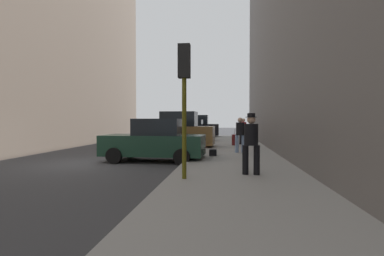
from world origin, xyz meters
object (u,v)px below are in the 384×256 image
(parked_black_suv, at_px, (196,127))
(traffic_light, at_px, (184,82))
(pedestrian_in_red_jacket, at_px, (243,130))
(rolling_suitcase, at_px, (235,140))
(parked_bronze_suv, at_px, (177,132))
(pedestrian_with_fedora, at_px, (251,141))
(duffel_bag, at_px, (213,152))
(pedestrian_in_jeans, at_px, (240,133))
(parked_dark_green_sedan, at_px, (155,141))
(parked_silver_sedan, at_px, (188,131))
(fire_hydrant, at_px, (202,146))

(parked_black_suv, height_order, traffic_light, traffic_light)
(pedestrian_in_red_jacket, distance_m, rolling_suitcase, 1.01)
(parked_bronze_suv, distance_m, traffic_light, 10.24)
(pedestrian_with_fedora, height_order, duffel_bag, pedestrian_with_fedora)
(traffic_light, height_order, pedestrian_in_jeans, traffic_light)
(parked_bronze_suv, xyz_separation_m, parked_black_suv, (0.00, 11.48, 0.00))
(parked_dark_green_sedan, bearing_deg, rolling_suitcase, 63.14)
(pedestrian_in_red_jacket, xyz_separation_m, rolling_suitcase, (-0.57, -0.57, -0.61))
(parked_black_suv, distance_m, pedestrian_in_red_jacket, 10.39)
(pedestrian_in_red_jacket, bearing_deg, pedestrian_in_jeans, -94.95)
(traffic_light, distance_m, pedestrian_with_fedora, 2.58)
(pedestrian_in_red_jacket, xyz_separation_m, duffel_bag, (-1.70, -6.44, -0.81))
(duffel_bag, bearing_deg, pedestrian_in_jeans, 48.92)
(parked_silver_sedan, relative_size, duffel_bag, 9.60)
(parked_dark_green_sedan, relative_size, rolling_suitcase, 4.10)
(parked_bronze_suv, bearing_deg, pedestrian_in_red_jacket, 25.19)
(fire_hydrant, height_order, rolling_suitcase, rolling_suitcase)
(parked_dark_green_sedan, relative_size, duffel_bag, 9.69)
(fire_hydrant, distance_m, rolling_suitcase, 5.16)
(fire_hydrant, height_order, pedestrian_in_jeans, pedestrian_in_jeans)
(pedestrian_in_jeans, height_order, rolling_suitcase, pedestrian_in_jeans)
(parked_dark_green_sedan, bearing_deg, fire_hydrant, 49.16)
(rolling_suitcase, bearing_deg, duffel_bag, -100.91)
(parked_bronze_suv, xyz_separation_m, pedestrian_in_jeans, (3.66, -3.07, 0.07))
(parked_bronze_suv, xyz_separation_m, traffic_light, (1.85, -9.92, 1.73))
(parked_black_suv, height_order, pedestrian_in_jeans, parked_black_suv)
(fire_hydrant, relative_size, pedestrian_in_jeans, 0.41)
(parked_dark_green_sedan, distance_m, traffic_light, 5.07)
(traffic_light, xyz_separation_m, duffel_bag, (0.54, 5.40, -2.47))
(parked_silver_sedan, distance_m, pedestrian_in_red_jacket, 5.53)
(duffel_bag, bearing_deg, fire_hydrant, 120.46)
(pedestrian_in_jeans, bearing_deg, parked_bronze_suv, 139.98)
(parked_dark_green_sedan, distance_m, fire_hydrant, 2.78)
(rolling_suitcase, bearing_deg, pedestrian_in_red_jacket, 45.43)
(parked_black_suv, relative_size, traffic_light, 1.28)
(pedestrian_in_red_jacket, bearing_deg, parked_black_suv, 113.16)
(fire_hydrant, distance_m, pedestrian_in_jeans, 2.00)
(parked_bronze_suv, xyz_separation_m, pedestrian_with_fedora, (3.69, -9.11, 0.10))
(parked_bronze_suv, distance_m, parked_black_suv, 11.48)
(pedestrian_in_red_jacket, bearing_deg, fire_hydrant, -112.77)
(fire_hydrant, height_order, traffic_light, traffic_light)
(pedestrian_in_red_jacket, height_order, rolling_suitcase, pedestrian_in_red_jacket)
(parked_silver_sedan, xyz_separation_m, pedestrian_in_red_jacket, (4.09, -3.71, 0.26))
(parked_bronze_suv, relative_size, duffel_bag, 10.60)
(fire_hydrant, bearing_deg, parked_dark_green_sedan, -130.84)
(traffic_light, bearing_deg, parked_black_suv, 94.95)
(pedestrian_with_fedora, height_order, pedestrian_in_jeans, pedestrian_with_fedora)
(parked_bronze_suv, height_order, pedestrian_in_jeans, parked_bronze_suv)
(parked_dark_green_sedan, height_order, parked_silver_sedan, same)
(parked_black_suv, distance_m, rolling_suitcase, 10.74)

